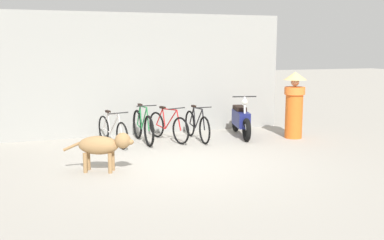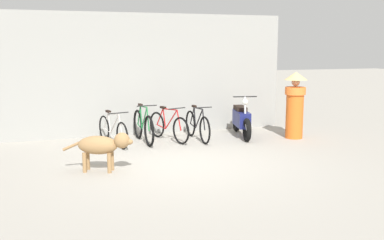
% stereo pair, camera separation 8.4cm
% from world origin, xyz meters
% --- Properties ---
extents(ground_plane, '(60.00, 60.00, 0.00)m').
position_xyz_m(ground_plane, '(0.00, 0.00, 0.00)').
color(ground_plane, '#9E998E').
extents(shop_wall_back, '(7.50, 0.20, 3.05)m').
position_xyz_m(shop_wall_back, '(0.00, 3.30, 1.53)').
color(shop_wall_back, gray).
rests_on(shop_wall_back, ground).
extents(bicycle_0, '(0.53, 1.64, 0.79)m').
position_xyz_m(bicycle_0, '(-0.99, 2.16, 0.33)').
color(bicycle_0, black).
rests_on(bicycle_0, ground).
extents(bicycle_1, '(0.46, 1.67, 0.92)m').
position_xyz_m(bicycle_1, '(-0.27, 2.19, 0.37)').
color(bicycle_1, black).
rests_on(bicycle_1, ground).
extents(bicycle_2, '(0.62, 1.58, 0.83)m').
position_xyz_m(bicycle_2, '(0.34, 2.21, 0.34)').
color(bicycle_2, black).
rests_on(bicycle_2, ground).
extents(bicycle_3, '(0.46, 1.64, 0.84)m').
position_xyz_m(bicycle_3, '(1.02, 2.06, 0.35)').
color(bicycle_3, black).
rests_on(bicycle_3, ground).
extents(motorcycle, '(0.62, 1.82, 1.05)m').
position_xyz_m(motorcycle, '(2.21, 2.13, 0.41)').
color(motorcycle, black).
rests_on(motorcycle, ground).
extents(stray_dog, '(1.22, 0.66, 0.72)m').
position_xyz_m(stray_dog, '(-1.49, -0.02, 0.48)').
color(stray_dog, '#997247').
rests_on(stray_dog, ground).
extents(person_in_robes, '(0.69, 0.69, 1.62)m').
position_xyz_m(person_in_robes, '(3.35, 1.53, 0.88)').
color(person_in_robes, orange).
rests_on(person_in_robes, ground).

